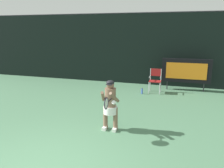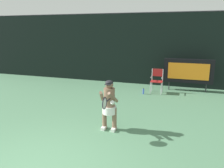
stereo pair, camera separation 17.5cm
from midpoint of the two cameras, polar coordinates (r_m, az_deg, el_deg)
name	(u,v)px [view 2 (the right image)]	position (r m, az deg, el deg)	size (l,w,h in m)	color
backdrop_screen	(132,49)	(12.06, 5.38, 8.67)	(18.00, 0.12, 3.66)	black
scoreboard	(188,71)	(11.09, 18.99, 3.08)	(2.20, 0.21, 1.50)	black
umpire_chair	(157,79)	(10.49, 11.66, 1.14)	(0.52, 0.44, 1.08)	#B7B7BC
water_bottle	(143,91)	(10.27, 8.37, -1.83)	(0.07, 0.07, 0.27)	blue
tennis_player	(109,103)	(6.41, 0.08, -4.91)	(0.52, 0.59, 1.45)	white
tennis_racket	(105,103)	(5.78, -0.93, -4.81)	(0.03, 0.60, 0.31)	black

